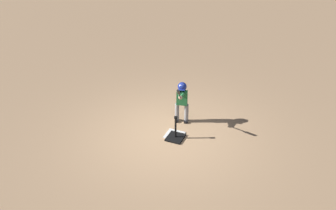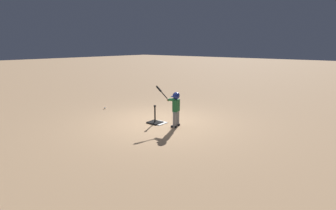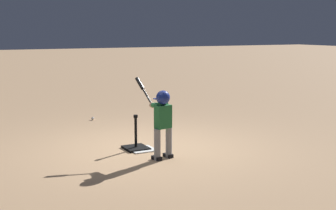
# 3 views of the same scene
# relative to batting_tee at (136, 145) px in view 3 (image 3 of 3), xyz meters

# --- Properties ---
(ground_plane) EXTENTS (90.00, 90.00, 0.00)m
(ground_plane) POSITION_rel_batting_tee_xyz_m (-0.05, -0.22, -0.08)
(ground_plane) COLOR tan
(home_plate) EXTENTS (0.44, 0.44, 0.02)m
(home_plate) POSITION_rel_batting_tee_xyz_m (-0.11, -0.07, -0.07)
(home_plate) COLOR white
(home_plate) RESTS_ON ground_plane
(batting_tee) EXTENTS (0.45, 0.40, 0.62)m
(batting_tee) POSITION_rel_batting_tee_xyz_m (0.00, 0.00, 0.00)
(batting_tee) COLOR black
(batting_tee) RESTS_ON ground_plane
(batter_child) EXTENTS (0.85, 0.38, 1.31)m
(batter_child) POSITION_rel_batting_tee_xyz_m (-0.76, -0.14, 0.65)
(batter_child) COLOR gray
(batter_child) RESTS_ON ground_plane
(baseball) EXTENTS (0.07, 0.07, 0.07)m
(baseball) POSITION_rel_batting_tee_xyz_m (2.99, -0.17, -0.04)
(baseball) COLOR white
(baseball) RESTS_ON ground_plane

